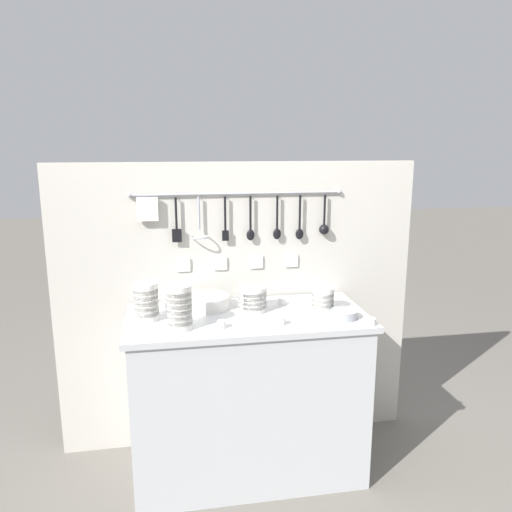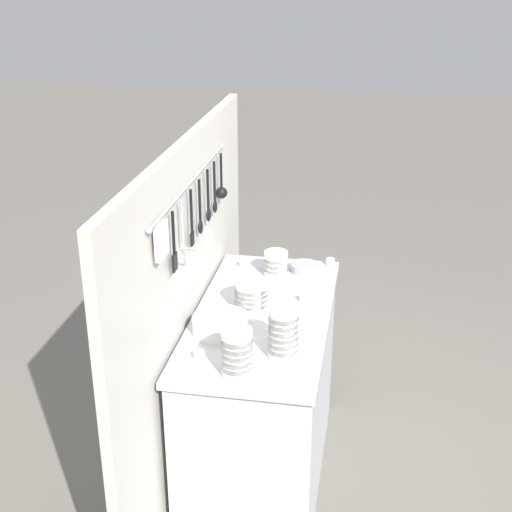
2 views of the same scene
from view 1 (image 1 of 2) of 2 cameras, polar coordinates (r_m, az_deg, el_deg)
The scene contains 15 objects.
ground_plane at distance 2.91m, azimuth -0.93°, elevation -22.99°, with size 20.00×20.00×0.00m, color #666059.
counter at distance 2.68m, azimuth -0.97°, elevation -15.45°, with size 1.20×0.58×0.87m.
back_wall at distance 2.83m, azimuth -2.03°, elevation -5.66°, with size 2.00×0.11×1.61m.
bowl_stack_wide_centre at distance 2.55m, azimuth -0.45°, elevation -4.89°, with size 0.15×0.15×0.13m.
bowl_stack_back_corner at distance 2.47m, azimuth -12.44°, elevation -5.09°, with size 0.12×0.12×0.19m.
bowl_stack_nested_right at distance 2.32m, azimuth -8.73°, elevation -5.79°, with size 0.12×0.12×0.21m.
bowl_stack_tall_left at distance 2.58m, azimuth 7.60°, elevation -4.86°, with size 0.11×0.11×0.12m.
plate_stack at distance 2.61m, azimuth -5.63°, elevation -5.22°, with size 0.23×0.23×0.07m.
steel_mixing_bowl at distance 2.50m, azimuth 10.01°, elevation -6.55°, with size 0.14×0.14×0.04m.
cup_edge_near at distance 2.66m, azimuth 2.97°, elevation -5.18°, with size 0.04×0.04×0.04m.
cup_back_left at distance 2.38m, azimuth 2.91°, elevation -7.42°, with size 0.04×0.04×0.04m.
cup_front_left at distance 2.77m, azimuth 7.89°, elevation -4.61°, with size 0.04×0.04×0.04m.
cup_mid_row at distance 2.64m, azimuth -10.47°, elevation -5.52°, with size 0.04×0.04×0.04m.
cup_back_right at distance 2.43m, azimuth 13.05°, elevation -7.32°, with size 0.04×0.04×0.04m.
cup_by_caddy at distance 2.34m, azimuth -3.96°, elevation -7.80°, with size 0.04×0.04×0.04m.
Camera 1 is at (-0.37, -2.34, 1.70)m, focal length 35.00 mm.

